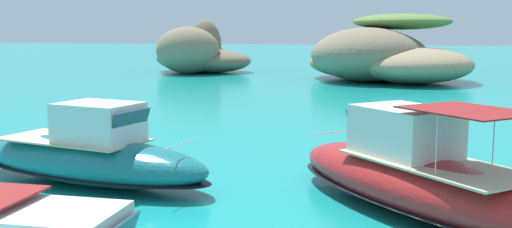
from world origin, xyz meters
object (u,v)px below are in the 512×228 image
at_px(islet_large, 379,56).
at_px(motorboat_teal, 91,156).
at_px(islet_small, 197,54).
at_px(motorboat_red, 415,177).

height_order(islet_large, motorboat_teal, islet_large).
bearing_deg(islet_small, motorboat_teal, -73.59).
xyz_separation_m(islet_small, motorboat_teal, (15.41, -52.31, -1.29)).
relative_size(islet_large, motorboat_red, 2.11).
bearing_deg(motorboat_teal, islet_large, 80.88).
xyz_separation_m(islet_small, motorboat_red, (26.32, -52.79, -1.22)).
bearing_deg(islet_small, islet_large, -16.45).
distance_m(islet_small, motorboat_teal, 54.55).
bearing_deg(motorboat_red, motorboat_teal, 177.49).
height_order(motorboat_teal, motorboat_red, motorboat_red).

